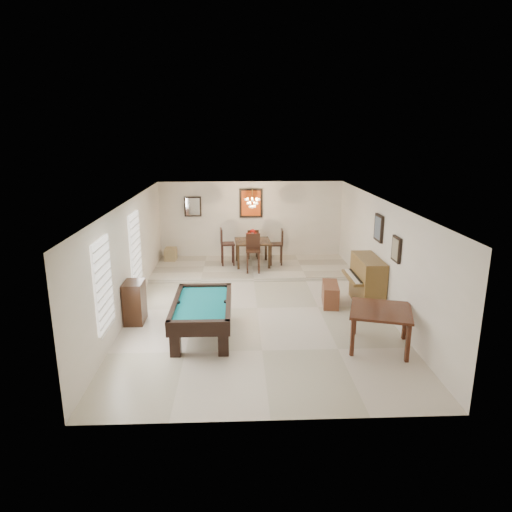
{
  "coord_description": "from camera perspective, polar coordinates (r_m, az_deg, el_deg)",
  "views": [
    {
      "loc": [
        -0.47,
        -10.37,
        4.12
      ],
      "look_at": [
        0.0,
        0.6,
        1.15
      ],
      "focal_mm": 32.0,
      "sensor_mm": 36.0,
      "label": 1
    }
  ],
  "objects": [
    {
      "name": "square_table",
      "position": [
        9.41,
        15.2,
        -8.72
      ],
      "size": [
        1.44,
        1.44,
        0.8
      ],
      "primitive_type": null,
      "rotation": [
        0.0,
        0.0,
        -0.29
      ],
      "color": "#36180D",
      "rests_on": "ground_plane"
    },
    {
      "name": "piano_bench",
      "position": [
        11.46,
        9.27,
        -4.73
      ],
      "size": [
        0.49,
        0.98,
        0.53
      ],
      "primitive_type": "cube",
      "rotation": [
        0.0,
        0.0,
        -0.13
      ],
      "color": "brown",
      "rests_on": "ground_plane"
    },
    {
      "name": "corner_bench",
      "position": [
        15.05,
        -10.62,
        0.24
      ],
      "size": [
        0.38,
        0.46,
        0.4
      ],
      "primitive_type": "cube",
      "rotation": [
        0.0,
        0.0,
        -0.06
      ],
      "color": "#9F8656",
      "rests_on": "dining_step"
    },
    {
      "name": "chandelier",
      "position": [
        13.71,
        -0.47,
        7.09
      ],
      "size": [
        0.44,
        0.44,
        0.6
      ],
      "primitive_type": null,
      "color": "#FFE5B2",
      "rests_on": "ceiling"
    },
    {
      "name": "dining_chair_south",
      "position": [
        13.43,
        -0.36,
        0.31
      ],
      "size": [
        0.43,
        0.43,
        1.13
      ],
      "primitive_type": null,
      "rotation": [
        0.0,
        0.0,
        -0.03
      ],
      "color": "black",
      "rests_on": "dining_step"
    },
    {
      "name": "dining_chair_east",
      "position": [
        14.25,
        2.52,
        1.13
      ],
      "size": [
        0.42,
        0.42,
        1.11
      ],
      "primitive_type": null,
      "rotation": [
        0.0,
        0.0,
        -1.6
      ],
      "color": "black",
      "rests_on": "dining_step"
    },
    {
      "name": "wall_right",
      "position": [
        11.29,
        15.53,
        0.11
      ],
      "size": [
        0.04,
        9.0,
        2.6
      ],
      "primitive_type": "cube",
      "color": "silver",
      "rests_on": "ground_plane"
    },
    {
      "name": "dining_table",
      "position": [
        14.23,
        -0.43,
        0.67
      ],
      "size": [
        1.13,
        1.13,
        0.89
      ],
      "primitive_type": null,
      "rotation": [
        0.0,
        0.0,
        0.05
      ],
      "color": "black",
      "rests_on": "dining_step"
    },
    {
      "name": "window_left_rear",
      "position": [
        11.57,
        -14.86,
        1.03
      ],
      "size": [
        0.06,
        1.0,
        1.7
      ],
      "primitive_type": "cube",
      "color": "white",
      "rests_on": "wall_left"
    },
    {
      "name": "right_picture_lower",
      "position": [
        10.26,
        17.14,
        0.82
      ],
      "size": [
        0.06,
        0.45,
        0.55
      ],
      "primitive_type": "cube",
      "color": "gray",
      "rests_on": "wall_right"
    },
    {
      "name": "back_mirror",
      "position": [
        15.08,
        -7.91,
        6.14
      ],
      "size": [
        0.55,
        0.06,
        0.65
      ],
      "primitive_type": "cube",
      "color": "white",
      "rests_on": "wall_back"
    },
    {
      "name": "flower_vase",
      "position": [
        14.09,
        -0.43,
        2.92
      ],
      "size": [
        0.16,
        0.16,
        0.25
      ],
      "primitive_type": null,
      "rotation": [
        0.0,
        0.0,
        -0.15
      ],
      "color": "#A9140E",
      "rests_on": "dining_table"
    },
    {
      "name": "window_left_front",
      "position": [
        8.96,
        -18.56,
        -3.34
      ],
      "size": [
        0.06,
        1.0,
        1.7
      ],
      "primitive_type": "cube",
      "color": "white",
      "rests_on": "wall_left"
    },
    {
      "name": "upright_piano",
      "position": [
        11.49,
        13.07,
        -3.11
      ],
      "size": [
        0.81,
        1.44,
        1.2
      ],
      "primitive_type": null,
      "color": "brown",
      "rests_on": "ground_plane"
    },
    {
      "name": "dining_chair_west",
      "position": [
        14.22,
        -3.57,
        1.17
      ],
      "size": [
        0.47,
        0.47,
        1.15
      ],
      "primitive_type": null,
      "rotation": [
        0.0,
        0.0,
        1.68
      ],
      "color": "black",
      "rests_on": "dining_step"
    },
    {
      "name": "dining_step",
      "position": [
        14.22,
        -0.45,
        -1.46
      ],
      "size": [
        6.0,
        2.5,
        0.12
      ],
      "primitive_type": "cube",
      "color": "beige",
      "rests_on": "ground_plane"
    },
    {
      "name": "ground_plane",
      "position": [
        11.17,
        0.13,
        -6.56
      ],
      "size": [
        6.0,
        9.0,
        0.02
      ],
      "primitive_type": "cube",
      "color": "beige"
    },
    {
      "name": "wall_front",
      "position": [
        6.53,
        1.94,
        -10.46
      ],
      "size": [
        6.0,
        0.04,
        2.6
      ],
      "primitive_type": "cube",
      "color": "silver",
      "rests_on": "ground_plane"
    },
    {
      "name": "ceiling",
      "position": [
        10.49,
        0.14,
        6.81
      ],
      "size": [
        6.0,
        9.0,
        0.04
      ],
      "primitive_type": "cube",
      "color": "white",
      "rests_on": "wall_back"
    },
    {
      "name": "dining_chair_north",
      "position": [
        14.95,
        -0.42,
        1.56
      ],
      "size": [
        0.38,
        0.38,
        0.98
      ],
      "primitive_type": null,
      "rotation": [
        0.0,
        0.0,
        3.2
      ],
      "color": "black",
      "rests_on": "dining_step"
    },
    {
      "name": "back_painting",
      "position": [
        15.0,
        -0.63,
        6.63
      ],
      "size": [
        0.75,
        0.06,
        0.95
      ],
      "primitive_type": "cube",
      "color": "#D84C14",
      "rests_on": "wall_back"
    },
    {
      "name": "right_picture_upper",
      "position": [
        11.42,
        15.1,
        3.41
      ],
      "size": [
        0.06,
        0.55,
        0.65
      ],
      "primitive_type": "cube",
      "color": "slate",
      "rests_on": "wall_right"
    },
    {
      "name": "wall_back",
      "position": [
        15.14,
        -0.63,
        4.4
      ],
      "size": [
        6.0,
        0.04,
        2.6
      ],
      "primitive_type": "cube",
      "color": "silver",
      "rests_on": "ground_plane"
    },
    {
      "name": "wall_left",
      "position": [
        11.04,
        -15.62,
        -0.23
      ],
      "size": [
        0.04,
        9.0,
        2.6
      ],
      "primitive_type": "cube",
      "color": "silver",
      "rests_on": "ground_plane"
    },
    {
      "name": "apothecary_chest",
      "position": [
        10.57,
        -14.94,
        -5.59
      ],
      "size": [
        0.42,
        0.63,
        0.94
      ],
      "primitive_type": "cube",
      "color": "black",
      "rests_on": "ground_plane"
    },
    {
      "name": "pool_table",
      "position": [
        9.65,
        -6.7,
        -7.86
      ],
      "size": [
        1.19,
        2.19,
        0.73
      ],
      "primitive_type": null,
      "rotation": [
        0.0,
        0.0,
        -0.0
      ],
      "color": "black",
      "rests_on": "ground_plane"
    }
  ]
}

